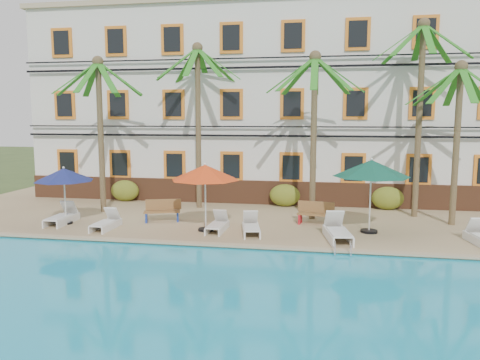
% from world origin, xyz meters
% --- Properties ---
extents(ground, '(100.00, 100.00, 0.00)m').
position_xyz_m(ground, '(0.00, 0.00, 0.00)').
color(ground, '#384C23').
rests_on(ground, ground).
extents(pool_deck, '(30.00, 12.00, 0.25)m').
position_xyz_m(pool_deck, '(0.00, 5.00, 0.12)').
color(pool_deck, tan).
rests_on(pool_deck, ground).
extents(swimming_pool, '(26.00, 12.00, 0.20)m').
position_xyz_m(swimming_pool, '(0.00, -7.00, 0.10)').
color(swimming_pool, '#1AA0C6').
rests_on(swimming_pool, ground).
extents(pool_coping, '(30.00, 0.35, 0.06)m').
position_xyz_m(pool_coping, '(0.00, -0.90, 0.28)').
color(pool_coping, tan).
rests_on(pool_coping, pool_deck).
extents(hotel_building, '(25.40, 6.44, 10.22)m').
position_xyz_m(hotel_building, '(0.00, 9.98, 5.37)').
color(hotel_building, silver).
rests_on(hotel_building, pool_deck).
extents(palm_a, '(4.06, 4.06, 7.08)m').
position_xyz_m(palm_a, '(-6.98, 3.85, 4.83)').
color(palm_a, brown).
rests_on(palm_a, pool_deck).
extents(palm_b, '(4.06, 4.06, 7.83)m').
position_xyz_m(palm_b, '(-2.85, 5.61, 5.26)').
color(palm_b, brown).
rests_on(palm_b, pool_deck).
extents(palm_c, '(4.06, 4.06, 7.10)m').
position_xyz_m(palm_c, '(2.62, 3.98, 4.84)').
color(palm_c, brown).
rests_on(palm_c, pool_deck).
extents(palm_d, '(4.06, 4.06, 8.50)m').
position_xyz_m(palm_d, '(7.08, 5.22, 5.65)').
color(palm_d, brown).
rests_on(palm_d, pool_deck).
extents(palm_e, '(4.06, 4.06, 6.58)m').
position_xyz_m(palm_e, '(8.29, 3.84, 4.53)').
color(palm_e, brown).
rests_on(palm_e, pool_deck).
extents(shrub_left, '(1.50, 0.90, 1.10)m').
position_xyz_m(shrub_left, '(-7.12, 6.60, 0.80)').
color(shrub_left, '#1B5418').
rests_on(shrub_left, pool_deck).
extents(shrub_mid, '(1.50, 0.90, 1.10)m').
position_xyz_m(shrub_mid, '(1.23, 6.60, 0.80)').
color(shrub_mid, '#1B5418').
rests_on(shrub_mid, pool_deck).
extents(shrub_right, '(1.50, 0.90, 1.10)m').
position_xyz_m(shrub_right, '(6.10, 6.60, 0.80)').
color(shrub_right, '#1B5418').
rests_on(shrub_right, pool_deck).
extents(umbrella_blue, '(2.38, 2.38, 2.38)m').
position_xyz_m(umbrella_blue, '(-7.35, 1.23, 2.28)').
color(umbrella_blue, black).
rests_on(umbrella_blue, pool_deck).
extents(umbrella_red, '(2.65, 2.65, 2.65)m').
position_xyz_m(umbrella_red, '(-1.38, 1.08, 2.51)').
color(umbrella_red, black).
rests_on(umbrella_red, pool_deck).
extents(umbrella_green, '(2.87, 2.87, 2.86)m').
position_xyz_m(umbrella_green, '(4.83, 1.89, 2.70)').
color(umbrella_green, black).
rests_on(umbrella_green, pool_deck).
extents(lounger_a, '(0.72, 1.88, 0.88)m').
position_xyz_m(lounger_a, '(-7.53, 1.25, 0.54)').
color(lounger_a, white).
rests_on(lounger_a, pool_deck).
extents(lounger_b, '(0.64, 1.69, 0.79)m').
position_xyz_m(lounger_b, '(-5.31, 0.67, 0.51)').
color(lounger_b, white).
rests_on(lounger_b, pool_deck).
extents(lounger_c, '(0.64, 1.66, 0.78)m').
position_xyz_m(lounger_c, '(-0.92, 1.09, 0.50)').
color(lounger_c, white).
rests_on(lounger_c, pool_deck).
extents(lounger_d, '(0.95, 1.81, 0.81)m').
position_xyz_m(lounger_d, '(0.42, 0.93, 0.51)').
color(lounger_d, white).
rests_on(lounger_d, pool_deck).
extents(lounger_e, '(1.08, 2.16, 0.98)m').
position_xyz_m(lounger_e, '(3.60, 0.58, 0.57)').
color(lounger_e, white).
rests_on(lounger_e, pool_deck).
extents(bench_left, '(1.57, 0.92, 0.93)m').
position_xyz_m(bench_left, '(-3.60, 2.35, 0.72)').
color(bench_left, olive).
rests_on(bench_left, pool_deck).
extents(bench_right, '(1.56, 0.72, 0.93)m').
position_xyz_m(bench_right, '(2.82, 2.92, 0.72)').
color(bench_right, olive).
rests_on(bench_right, pool_deck).
extents(pool_ladder, '(0.54, 0.74, 0.74)m').
position_xyz_m(pool_ladder, '(3.73, -1.00, 0.25)').
color(pool_ladder, silver).
rests_on(pool_ladder, ground).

